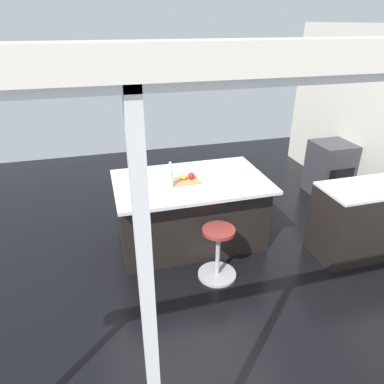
# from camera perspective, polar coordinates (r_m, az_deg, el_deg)

# --- Properties ---
(ground_plane) EXTENTS (7.69, 7.69, 0.00)m
(ground_plane) POSITION_cam_1_polar(r_m,az_deg,el_deg) (4.60, -0.00, -8.76)
(ground_plane) COLOR black
(window_panel_rear) EXTENTS (5.92, 0.12, 2.60)m
(window_panel_rear) POSITION_cam_1_polar(r_m,az_deg,el_deg) (2.13, 21.78, -25.54)
(window_panel_rear) COLOR silver
(window_panel_rear) RESTS_ON ground_plane
(oven_range) EXTENTS (0.60, 0.61, 0.88)m
(oven_range) POSITION_cam_1_polar(r_m,az_deg,el_deg) (6.19, 21.63, 3.55)
(oven_range) COLOR #38383D
(oven_range) RESTS_ON ground_plane
(kitchen_island) EXTENTS (1.84, 1.16, 0.91)m
(kitchen_island) POSITION_cam_1_polar(r_m,az_deg,el_deg) (4.45, -0.34, -3.08)
(kitchen_island) COLOR black
(kitchen_island) RESTS_ON ground_plane
(stool_by_window) EXTENTS (0.44, 0.44, 0.63)m
(stool_by_window) POSITION_cam_1_polar(r_m,az_deg,el_deg) (3.96, 4.24, -10.13)
(stool_by_window) COLOR #B7B7BC
(stool_by_window) RESTS_ON ground_plane
(cutting_board) EXTENTS (0.36, 0.24, 0.02)m
(cutting_board) POSITION_cam_1_polar(r_m,az_deg,el_deg) (4.16, -1.25, 1.82)
(cutting_board) COLOR tan
(cutting_board) RESTS_ON kitchen_island
(apple_yellow) EXTENTS (0.08, 0.08, 0.08)m
(apple_yellow) POSITION_cam_1_polar(r_m,az_deg,el_deg) (4.16, -1.40, 2.55)
(apple_yellow) COLOR gold
(apple_yellow) RESTS_ON cutting_board
(apple_red) EXTENTS (0.08, 0.08, 0.08)m
(apple_red) POSITION_cam_1_polar(r_m,az_deg,el_deg) (4.17, -0.12, 2.67)
(apple_red) COLOR red
(apple_red) RESTS_ON cutting_board
(water_bottle) EXTENTS (0.06, 0.06, 0.31)m
(water_bottle) POSITION_cam_1_polar(r_m,az_deg,el_deg) (3.98, -3.53, 2.37)
(water_bottle) COLOR silver
(water_bottle) RESTS_ON kitchen_island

